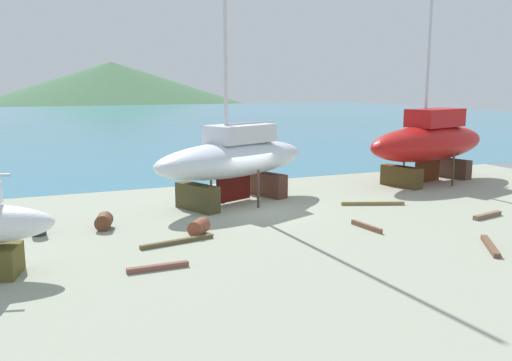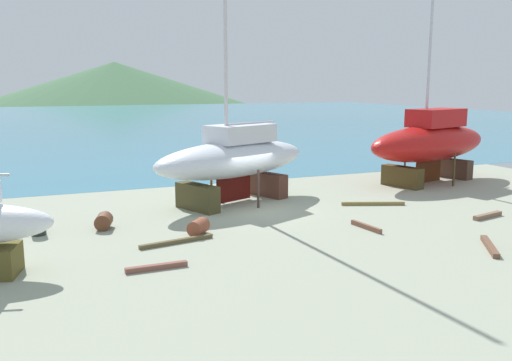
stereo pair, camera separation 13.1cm
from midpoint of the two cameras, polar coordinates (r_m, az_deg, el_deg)
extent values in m
plane|color=#979E88|center=(22.74, 3.59, -4.82)|extent=(42.08, 42.08, 0.00)
cube|color=teal|center=(90.50, -16.14, 6.01)|extent=(163.52, 119.03, 0.01)
cone|color=#406744|center=(226.28, -14.38, 8.32)|extent=(178.50, 178.50, 28.12)
cube|color=brown|center=(18.68, -24.36, -7.58)|extent=(1.01, 1.50, 0.92)
cube|color=#433D22|center=(25.63, -5.97, -1.74)|extent=(1.61, 2.54, 1.22)
cube|color=#522F25|center=(28.72, 1.19, -0.40)|extent=(1.61, 2.54, 1.22)
cylinder|color=#44322D|center=(25.87, 0.38, -0.89)|extent=(0.12, 0.12, 1.83)
cylinder|color=#513D1E|center=(28.31, -4.54, 0.04)|extent=(0.12, 0.12, 1.83)
ellipsoid|color=silver|center=(26.86, -2.21, 2.25)|extent=(9.73, 6.47, 1.75)
cube|color=#54100B|center=(27.11, -2.19, -0.86)|extent=(2.08, 0.95, 1.22)
cube|color=silver|center=(27.04, -1.51, 4.91)|extent=(3.79, 3.01, 0.87)
cylinder|color=silver|center=(27.49, -0.46, 5.97)|extent=(3.03, 1.38, 0.12)
cube|color=#493A1B|center=(32.31, 15.06, 0.39)|extent=(1.35, 2.57, 1.17)
cube|color=#493427|center=(36.39, 19.79, 1.20)|extent=(1.35, 2.57, 1.17)
cylinder|color=#453A1F|center=(33.35, 20.00, 1.06)|extent=(0.12, 0.12, 1.91)
cylinder|color=#442F2B|center=(35.24, 15.32, 1.77)|extent=(0.12, 0.12, 1.91)
ellipsoid|color=#B61514|center=(34.10, 17.72, 3.72)|extent=(10.45, 5.72, 2.11)
cube|color=#4E230E|center=(34.33, 17.56, 0.74)|extent=(2.32, 0.74, 1.48)
cube|color=#B51818|center=(34.39, 18.33, 6.21)|extent=(3.96, 2.77, 1.06)
cylinder|color=#B9B9C4|center=(33.68, 17.88, 15.52)|extent=(0.18, 0.18, 12.02)
cylinder|color=#BABEC2|center=(34.99, 19.05, 6.84)|extent=(3.39, 1.08, 0.13)
cylinder|color=brown|center=(21.56, -5.83, -4.84)|extent=(1.04, 1.08, 0.61)
cylinder|color=#222A25|center=(22.98, -21.55, -4.32)|extent=(0.66, 0.66, 0.80)
cylinder|color=brown|center=(23.11, -15.39, -4.09)|extent=(0.85, 0.99, 0.65)
cube|color=brown|center=(21.47, 23.29, -6.30)|extent=(1.56, 2.11, 0.17)
cube|color=brown|center=(22.78, 11.54, -4.73)|extent=(0.34, 1.79, 0.19)
cube|color=brown|center=(20.56, -8.05, -6.30)|extent=(2.89, 0.71, 0.15)
cube|color=brown|center=(26.23, 23.08, -3.38)|extent=(1.84, 0.63, 0.19)
cube|color=brown|center=(17.88, -10.08, -8.85)|extent=(1.99, 0.23, 0.17)
cube|color=olive|center=(27.20, 12.21, -2.36)|extent=(2.92, 1.22, 0.17)
camera|label=1|loc=(0.07, -89.85, 0.03)|focal=38.48mm
camera|label=2|loc=(0.07, 90.15, -0.03)|focal=38.48mm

